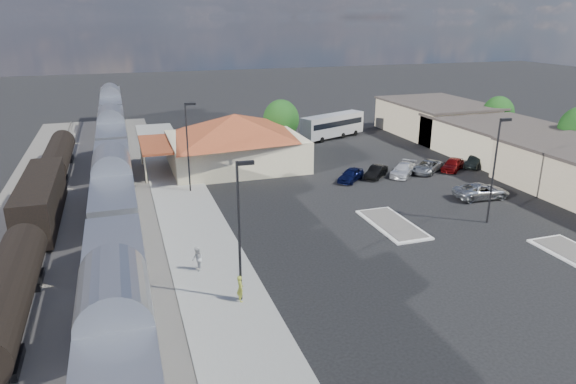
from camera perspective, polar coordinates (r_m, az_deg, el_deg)
name	(u,v)px	position (r m, az deg, el deg)	size (l,w,h in m)	color
ground	(360,241)	(40.96, 7.99, -5.37)	(280.00, 280.00, 0.00)	black
railbed	(80,235)	(44.72, -22.11, -4.43)	(16.00, 100.00, 0.12)	#4C4944
platform	(196,230)	(42.97, -10.22, -4.17)	(5.50, 92.00, 0.18)	gray
passenger_train	(115,199)	(43.29, -18.64, -0.77)	(3.00, 104.00, 5.55)	silver
freight_cars	(41,202)	(47.94, -25.72, -1.00)	(2.80, 46.00, 4.00)	black
station_depot	(235,140)	(60.20, -5.94, 5.75)	(18.35, 12.24, 6.20)	beige
buildings_east	(522,145)	(67.08, 24.54, 4.73)	(14.40, 51.40, 4.80)	#C6B28C
traffic_island_south	(392,224)	(44.31, 11.53, -3.51)	(3.30, 7.50, 0.21)	silver
lamp_plat_s	(240,221)	(30.21, -5.32, -3.27)	(1.08, 0.25, 9.00)	black
lamp_plat_n	(188,140)	(50.98, -11.03, 5.65)	(1.08, 0.25, 9.00)	black
lamp_lot	(496,162)	(45.67, 22.10, 3.07)	(1.08, 0.25, 9.00)	black
tree_east_c	(498,113)	(79.29, 22.29, 8.08)	(4.41, 4.41, 6.21)	#382314
tree_depot	(281,120)	(67.61, -0.78, 8.06)	(4.71, 4.71, 6.63)	#382314
suv	(481,191)	(52.99, 20.69, 0.10)	(2.48, 5.39, 1.50)	#9B9EA2
coach_bus	(333,125)	(74.99, 4.98, 7.47)	(10.76, 6.24, 3.43)	silver
person_a	(240,288)	(31.88, -5.33, -10.62)	(0.62, 0.41, 1.70)	#B0B839
person_b	(197,259)	(35.80, -10.04, -7.36)	(0.83, 0.65, 1.71)	silver
parked_car_a	(351,175)	(55.28, 6.98, 1.90)	(1.63, 4.06, 1.38)	#0C123C
parked_car_b	(376,172)	(56.94, 9.77, 2.23)	(1.38, 3.97, 1.31)	black
parked_car_c	(403,170)	(58.22, 12.70, 2.44)	(1.93, 4.75, 1.38)	white
parked_car_d	(427,167)	(60.13, 15.19, 2.75)	(2.24, 4.87, 1.35)	gray
parked_car_e	(453,164)	(61.67, 17.84, 2.94)	(1.72, 4.27, 1.45)	maroon
parked_car_f	(474,162)	(63.82, 20.01, 3.14)	(1.37, 3.91, 1.29)	black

